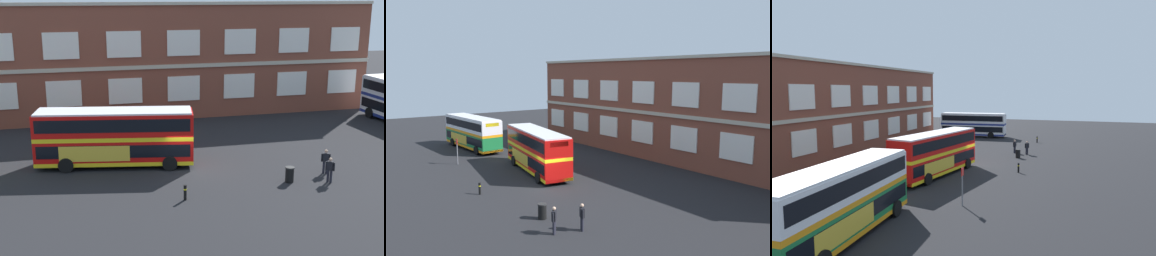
% 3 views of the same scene
% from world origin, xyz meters
% --- Properties ---
extents(ground_plane, '(120.00, 120.00, 0.00)m').
position_xyz_m(ground_plane, '(0.00, 2.00, 0.00)').
color(ground_plane, black).
extents(brick_terminal_building, '(44.88, 8.19, 11.16)m').
position_xyz_m(brick_terminal_building, '(0.34, 17.98, 5.44)').
color(brick_terminal_building, brown).
rests_on(brick_terminal_building, ground).
extents(double_decker_middle, '(11.28, 4.51, 4.07)m').
position_xyz_m(double_decker_middle, '(-4.59, 1.74, 2.15)').
color(double_decker_middle, red).
rests_on(double_decker_middle, ground).
extents(waiting_passenger, '(0.51, 0.53, 1.70)m').
position_xyz_m(waiting_passenger, '(8.65, -4.88, 0.93)').
color(waiting_passenger, black).
rests_on(waiting_passenger, ground).
extents(second_passenger, '(0.62, 0.39, 1.70)m').
position_xyz_m(second_passenger, '(9.21, -3.24, 0.93)').
color(second_passenger, black).
rests_on(second_passenger, ground).
extents(station_litter_bin, '(0.60, 0.60, 1.03)m').
position_xyz_m(station_litter_bin, '(6.15, -4.19, 0.52)').
color(station_litter_bin, black).
rests_on(station_litter_bin, ground).
extents(safety_bollard_west, '(0.19, 0.19, 0.95)m').
position_xyz_m(safety_bollard_west, '(-1.15, -5.48, 0.49)').
color(safety_bollard_west, black).
rests_on(safety_bollard_west, ground).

